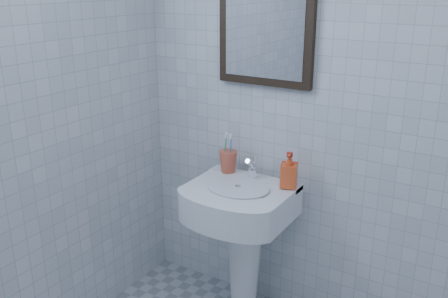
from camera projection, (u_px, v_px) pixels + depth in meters
The scene contains 6 objects.
wall_back at pixel (344, 92), 2.29m from camera, with size 2.20×0.02×2.50m, color silver.
washbasin at pixel (243, 229), 2.56m from camera, with size 0.51×0.37×0.78m.
faucet at pixel (252, 169), 2.53m from camera, with size 0.05×0.11×0.12m.
toothbrush_cup at pixel (228, 161), 2.61m from camera, with size 0.10×0.10×0.11m, color #C35338, non-canonical shape.
soap_dispenser at pixel (289, 170), 2.42m from camera, with size 0.08×0.08×0.18m, color red.
wall_mirror at pixel (266, 21), 2.38m from camera, with size 0.50×0.04×0.62m.
Camera 1 is at (0.72, -1.01, 1.75)m, focal length 40.00 mm.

